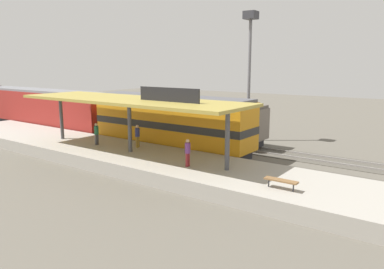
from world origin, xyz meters
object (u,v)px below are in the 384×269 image
at_px(person_waiting, 96,133).
at_px(person_boarding, 137,135).
at_px(freight_car, 202,121).
at_px(person_walking, 188,151).
at_px(passenger_carriage_front, 42,109).
at_px(platform_bench, 281,181).
at_px(locomotive, 170,123).
at_px(light_mast, 250,49).

xyz_separation_m(person_waiting, person_boarding, (1.21, -3.20, 0.00)).
bearing_deg(freight_car, person_walking, -149.99).
bearing_deg(person_waiting, freight_car, -21.87).
height_order(passenger_carriage_front, freight_car, passenger_carriage_front).
xyz_separation_m(platform_bench, person_waiting, (1.49, 15.69, 0.51)).
relative_size(locomotive, person_boarding, 8.44).
xyz_separation_m(locomotive, light_mast, (7.80, -3.01, 5.99)).
relative_size(freight_car, light_mast, 1.03).
bearing_deg(person_walking, freight_car, 30.01).
distance_m(locomotive, person_walking, 7.88).
bearing_deg(person_waiting, platform_bench, -95.42).
bearing_deg(freight_car, light_mast, -43.28).
xyz_separation_m(platform_bench, person_boarding, (2.69, 12.49, 0.51)).
distance_m(locomotive, person_boarding, 3.38).
distance_m(freight_car, person_boarding, 7.92).
relative_size(platform_bench, passenger_carriage_front, 0.08).
bearing_deg(freight_car, platform_bench, -131.38).
relative_size(person_waiting, person_boarding, 1.00).
bearing_deg(light_mast, platform_bench, -146.84).
bearing_deg(freight_car, passenger_carriage_front, 104.34).
xyz_separation_m(person_walking, person_boarding, (2.05, 6.21, 0.00)).
height_order(passenger_carriage_front, person_boarding, passenger_carriage_front).
xyz_separation_m(person_waiting, person_walking, (-0.85, -9.41, 0.00)).
bearing_deg(freight_car, person_boarding, 176.70).
distance_m(passenger_carriage_front, person_waiting, 15.04).
bearing_deg(passenger_carriage_front, light_mast, -69.63).
bearing_deg(platform_bench, passenger_carriage_front, 78.70).
height_order(person_waiting, person_walking, same).
relative_size(locomotive, light_mast, 1.23).
bearing_deg(locomotive, person_waiting, 140.95).
bearing_deg(freight_car, person_waiting, 158.13).
bearing_deg(platform_bench, person_walking, 84.16).
relative_size(platform_bench, person_waiting, 0.99).
height_order(locomotive, light_mast, light_mast).
bearing_deg(person_boarding, freight_car, -3.30).
bearing_deg(locomotive, light_mast, -21.10).
bearing_deg(light_mast, passenger_carriage_front, 110.37).
bearing_deg(locomotive, person_boarding, 172.08).
distance_m(locomotive, passenger_carriage_front, 18.00).
relative_size(person_walking, person_boarding, 1.00).
bearing_deg(passenger_carriage_front, locomotive, -90.00).
relative_size(locomotive, person_waiting, 8.44).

